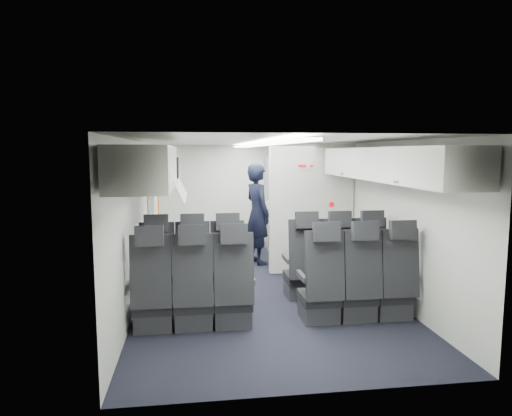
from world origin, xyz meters
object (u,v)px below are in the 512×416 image
object	(u,v)px
boarding_door	(154,213)
flight_attendant	(258,214)
galley_unit	(286,203)
carry_on_bag	(161,168)
seat_row_front	(265,271)
seat_row_mid	(278,291)

from	to	relation	value
boarding_door	flight_attendant	bearing A→B (deg)	-0.11
galley_unit	boarding_door	world-z (taller)	galley_unit
flight_attendant	carry_on_bag	size ratio (longest dim) A/B	4.12
seat_row_front	carry_on_bag	xyz separation A→B (m)	(-1.35, -0.11, 1.40)
seat_row_mid	carry_on_bag	world-z (taller)	carry_on_bag
seat_row_mid	seat_row_front	bearing A→B (deg)	90.00
carry_on_bag	galley_unit	bearing A→B (deg)	56.58
seat_row_front	boarding_door	size ratio (longest dim) A/B	1.79
seat_row_front	carry_on_bag	bearing A→B (deg)	-175.26
boarding_door	seat_row_mid	bearing A→B (deg)	-61.23
boarding_door	carry_on_bag	bearing A→B (deg)	-82.52
seat_row_mid	carry_on_bag	size ratio (longest dim) A/B	7.60
seat_row_mid	flight_attendant	bearing A→B (deg)	86.44
seat_row_front	seat_row_mid	xyz separation A→B (m)	(0.00, -0.90, 0.00)
seat_row_front	flight_attendant	size ratio (longest dim) A/B	1.85
seat_row_front	flight_attendant	xyz separation A→B (m)	(0.19, 2.08, 0.50)
boarding_door	seat_row_front	bearing A→B (deg)	-51.84
boarding_door	carry_on_bag	distance (m)	2.37
carry_on_bag	flight_attendant	bearing A→B (deg)	55.93
seat_row_mid	flight_attendant	xyz separation A→B (m)	(0.19, 2.98, 0.50)
boarding_door	flight_attendant	distance (m)	1.83
galley_unit	flight_attendant	xyz separation A→B (m)	(-0.76, -1.17, -0.05)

